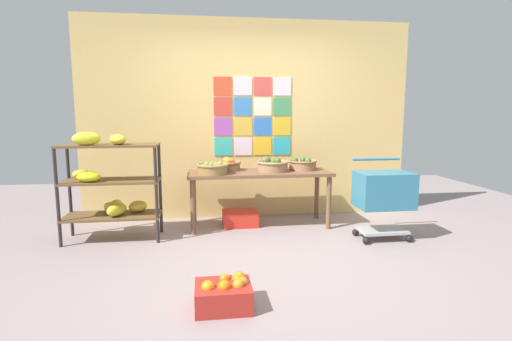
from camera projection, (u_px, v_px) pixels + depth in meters
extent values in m
plane|color=gray|center=(270.00, 261.00, 3.80)|extent=(9.39, 9.39, 0.00)
cube|color=#E6BE6E|center=(249.00, 120.00, 5.30)|extent=(4.43, 0.06, 2.65)
cube|color=#DE4728|center=(223.00, 86.00, 5.15)|extent=(0.24, 0.01, 0.24)
cube|color=silver|center=(243.00, 86.00, 5.18)|extent=(0.24, 0.01, 0.24)
cube|color=#DF4943|center=(263.00, 86.00, 5.22)|extent=(0.24, 0.01, 0.24)
cube|color=silver|center=(282.00, 86.00, 5.26)|extent=(0.24, 0.01, 0.24)
cube|color=#D43F35|center=(223.00, 106.00, 5.19)|extent=(0.24, 0.01, 0.24)
cube|color=#3A7DCC|center=(243.00, 107.00, 5.22)|extent=(0.24, 0.01, 0.24)
cube|color=#EFE6C6|center=(263.00, 107.00, 5.26)|extent=(0.24, 0.01, 0.24)
cube|color=#44935A|center=(282.00, 107.00, 5.30)|extent=(0.24, 0.01, 0.24)
cube|color=#A94AB6|center=(223.00, 127.00, 5.23)|extent=(0.24, 0.01, 0.24)
cube|color=gold|center=(243.00, 127.00, 5.26)|extent=(0.24, 0.01, 0.24)
cube|color=blue|center=(263.00, 127.00, 5.30)|extent=(0.24, 0.01, 0.24)
cube|color=gold|center=(282.00, 126.00, 5.33)|extent=(0.24, 0.01, 0.24)
cube|color=#38B4B3|center=(223.00, 147.00, 5.26)|extent=(0.24, 0.01, 0.24)
cube|color=silver|center=(243.00, 146.00, 5.30)|extent=(0.24, 0.01, 0.24)
cube|color=yellow|center=(263.00, 146.00, 5.34)|extent=(0.24, 0.01, 0.24)
cube|color=#2BB0BE|center=(282.00, 146.00, 5.37)|extent=(0.24, 0.01, 0.24)
cylinder|color=#2D2626|center=(57.00, 197.00, 4.12)|extent=(0.04, 0.04, 1.08)
cylinder|color=#2D2626|center=(156.00, 195.00, 4.26)|extent=(0.04, 0.04, 1.08)
cylinder|color=#2D2626|center=(70.00, 190.00, 4.50)|extent=(0.04, 0.04, 1.08)
cylinder|color=#2D2626|center=(160.00, 188.00, 4.64)|extent=(0.04, 0.04, 1.08)
cube|color=brown|center=(113.00, 216.00, 4.42)|extent=(1.05, 0.43, 0.03)
ellipsoid|color=yellow|center=(115.00, 206.00, 4.54)|extent=(0.20, 0.31, 0.14)
ellipsoid|color=yellow|center=(138.00, 206.00, 4.53)|extent=(0.27, 0.27, 0.13)
ellipsoid|color=yellow|center=(110.00, 207.00, 4.51)|extent=(0.22, 0.27, 0.12)
ellipsoid|color=yellow|center=(117.00, 210.00, 4.35)|extent=(0.26, 0.31, 0.14)
cube|color=brown|center=(111.00, 181.00, 4.36)|extent=(1.05, 0.43, 0.02)
ellipsoid|color=yellow|center=(88.00, 177.00, 4.22)|extent=(0.32, 0.24, 0.11)
ellipsoid|color=gold|center=(81.00, 174.00, 4.42)|extent=(0.25, 0.20, 0.11)
cube|color=brown|center=(109.00, 145.00, 4.30)|extent=(1.05, 0.43, 0.02)
ellipsoid|color=yellow|center=(86.00, 139.00, 4.14)|extent=(0.30, 0.15, 0.14)
ellipsoid|color=gold|center=(118.00, 139.00, 4.24)|extent=(0.27, 0.31, 0.11)
cube|color=brown|center=(259.00, 173.00, 4.89)|extent=(1.77, 0.63, 0.04)
cylinder|color=brown|center=(193.00, 207.00, 4.58)|extent=(0.06, 0.06, 0.66)
cylinder|color=brown|center=(329.00, 203.00, 4.80)|extent=(0.06, 0.06, 0.66)
cylinder|color=brown|center=(194.00, 198.00, 5.08)|extent=(0.06, 0.06, 0.66)
cylinder|color=brown|center=(317.00, 194.00, 5.30)|extent=(0.06, 0.06, 0.66)
cylinder|color=#9A744D|center=(273.00, 167.00, 4.88)|extent=(0.37, 0.37, 0.11)
torus|color=#957A50|center=(273.00, 162.00, 4.87)|extent=(0.40, 0.40, 0.03)
sphere|color=#466122|center=(278.00, 161.00, 4.86)|extent=(0.08, 0.08, 0.08)
sphere|color=#3D6A24|center=(273.00, 162.00, 4.87)|extent=(0.07, 0.07, 0.07)
sphere|color=#526226|center=(267.00, 160.00, 4.91)|extent=(0.10, 0.10, 0.10)
sphere|color=#4A6F36|center=(265.00, 160.00, 4.89)|extent=(0.09, 0.09, 0.09)
cylinder|color=olive|center=(213.00, 169.00, 4.67)|extent=(0.35, 0.35, 0.11)
torus|color=olive|center=(213.00, 165.00, 4.66)|extent=(0.38, 0.38, 0.03)
sphere|color=#6FBA3D|center=(207.00, 164.00, 4.66)|extent=(0.05, 0.05, 0.05)
sphere|color=#84C92D|center=(220.00, 163.00, 4.73)|extent=(0.05, 0.05, 0.05)
sphere|color=#71BB32|center=(211.00, 165.00, 4.62)|extent=(0.05, 0.05, 0.05)
cylinder|color=#9D714E|center=(303.00, 165.00, 5.02)|extent=(0.34, 0.34, 0.11)
torus|color=#976A4D|center=(303.00, 161.00, 5.01)|extent=(0.36, 0.36, 0.03)
sphere|color=#436F27|center=(308.00, 161.00, 4.98)|extent=(0.08, 0.08, 0.08)
sphere|color=#3A692E|center=(303.00, 160.00, 5.01)|extent=(0.08, 0.08, 0.08)
sphere|color=#466529|center=(295.00, 161.00, 4.99)|extent=(0.09, 0.09, 0.09)
cylinder|color=#916645|center=(229.00, 166.00, 4.96)|extent=(0.29, 0.29, 0.10)
torus|color=#8C6444|center=(228.00, 163.00, 4.96)|extent=(0.32, 0.32, 0.03)
sphere|color=orange|center=(227.00, 161.00, 4.99)|extent=(0.10, 0.10, 0.10)
sphere|color=orange|center=(231.00, 161.00, 4.98)|extent=(0.09, 0.09, 0.09)
sphere|color=orange|center=(230.00, 162.00, 4.92)|extent=(0.09, 0.09, 0.09)
sphere|color=orange|center=(228.00, 162.00, 4.88)|extent=(0.09, 0.09, 0.09)
cube|color=red|center=(240.00, 218.00, 4.99)|extent=(0.44, 0.34, 0.19)
cube|color=#AA2820|center=(223.00, 296.00, 2.87)|extent=(0.41, 0.33, 0.18)
sphere|color=orange|center=(208.00, 287.00, 2.81)|extent=(0.10, 0.10, 0.10)
sphere|color=orange|center=(243.00, 282.00, 2.89)|extent=(0.09, 0.09, 0.09)
sphere|color=orange|center=(238.00, 285.00, 2.84)|extent=(0.09, 0.09, 0.09)
sphere|color=orange|center=(225.00, 278.00, 2.95)|extent=(0.07, 0.07, 0.07)
sphere|color=orange|center=(239.00, 277.00, 2.95)|extent=(0.09, 0.09, 0.09)
sphere|color=orange|center=(237.00, 279.00, 2.95)|extent=(0.07, 0.07, 0.07)
sphere|color=orange|center=(238.00, 279.00, 2.93)|extent=(0.09, 0.09, 0.09)
sphere|color=orange|center=(224.00, 287.00, 2.81)|extent=(0.10, 0.10, 0.10)
sphere|color=black|center=(366.00, 241.00, 4.28)|extent=(0.08, 0.08, 0.08)
sphere|color=black|center=(409.00, 239.00, 4.34)|extent=(0.08, 0.08, 0.08)
sphere|color=black|center=(356.00, 232.00, 4.57)|extent=(0.08, 0.08, 0.08)
sphere|color=black|center=(396.00, 231.00, 4.64)|extent=(0.08, 0.08, 0.08)
cube|color=#A5A8AD|center=(382.00, 230.00, 4.45)|extent=(0.52, 0.32, 0.03)
cube|color=teal|center=(384.00, 190.00, 4.38)|extent=(0.60, 0.40, 0.40)
cylinder|color=teal|center=(376.00, 159.00, 4.56)|extent=(0.57, 0.03, 0.03)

